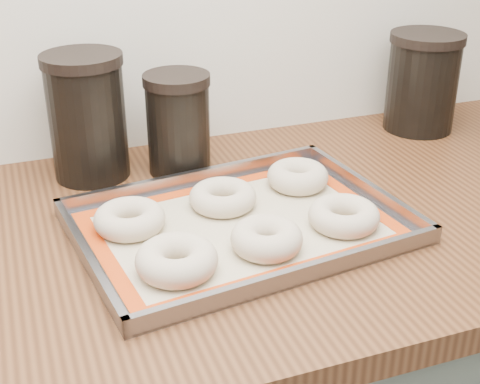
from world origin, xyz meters
name	(u,v)px	position (x,y,z in m)	size (l,w,h in m)	color
countertop	(339,211)	(0.00, 1.68, 0.88)	(3.06, 0.68, 0.04)	#5A331B
baking_tray	(240,225)	(-0.18, 1.64, 0.91)	(0.50, 0.38, 0.03)	gray
baking_mat	(240,226)	(-0.18, 1.64, 0.90)	(0.45, 0.34, 0.00)	#C6B793
bagel_front_left	(177,260)	(-0.30, 1.56, 0.92)	(0.11, 0.11, 0.04)	#C6B399
bagel_front_mid	(267,238)	(-0.17, 1.57, 0.92)	(0.10, 0.10, 0.04)	#C6B399
bagel_front_right	(344,216)	(-0.04, 1.59, 0.92)	(0.10, 0.10, 0.03)	#C6B399
bagel_back_left	(130,219)	(-0.33, 1.69, 0.92)	(0.10, 0.10, 0.03)	#C6B399
bagel_back_mid	(223,197)	(-0.18, 1.71, 0.92)	(0.10, 0.10, 0.03)	#C6B399
bagel_back_right	(298,176)	(-0.05, 1.73, 0.92)	(0.10, 0.10, 0.04)	#C6B399
canister_left	(87,116)	(-0.35, 1.90, 1.01)	(0.13, 0.13, 0.21)	black
canister_mid	(178,123)	(-0.21, 1.87, 0.99)	(0.11, 0.11, 0.17)	black
canister_right	(422,82)	(0.29, 1.90, 1.00)	(0.14, 0.14, 0.19)	black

